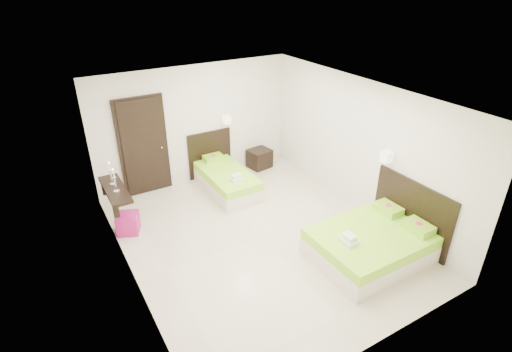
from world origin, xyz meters
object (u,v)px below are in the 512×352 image
nightstand (259,158)px  ottoman (128,223)px  bed_single (225,178)px  bed_double (374,242)px

nightstand → ottoman: (-3.49, -1.12, -0.04)m
bed_single → ottoman: (-2.28, -0.57, -0.08)m
bed_single → ottoman: bearing=-166.0°
bed_single → bed_double: bearing=-71.9°
bed_double → nightstand: (0.11, 3.91, -0.06)m
bed_double → nightstand: bed_double is taller
nightstand → bed_double: bearing=-100.8°
bed_double → nightstand: bearing=88.4°
bed_single → ottoman: bed_single is taller
bed_single → bed_double: 3.53m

